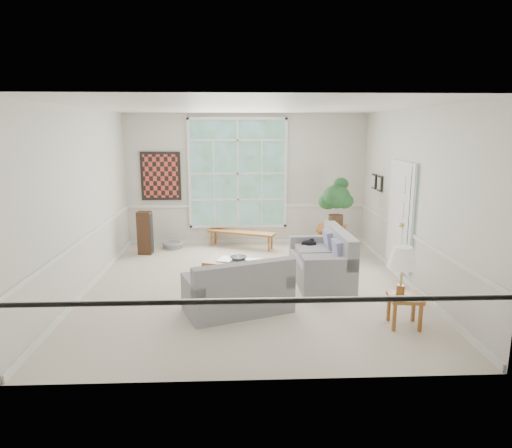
{
  "coord_description": "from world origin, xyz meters",
  "views": [
    {
      "loc": [
        -0.23,
        -7.47,
        2.67
      ],
      "look_at": [
        0.1,
        0.2,
        1.05
      ],
      "focal_mm": 32.0,
      "sensor_mm": 36.0,
      "label": 1
    }
  ],
  "objects_px": {
    "loveseat_right": "(321,256)",
    "coffee_table": "(239,272)",
    "loveseat_front": "(238,285)",
    "end_table": "(331,240)",
    "side_table": "(404,311)"
  },
  "relations": [
    {
      "from": "end_table",
      "to": "side_table",
      "type": "relative_size",
      "value": 1.39
    },
    {
      "from": "loveseat_front",
      "to": "coffee_table",
      "type": "height_order",
      "value": "loveseat_front"
    },
    {
      "from": "loveseat_right",
      "to": "coffee_table",
      "type": "xyz_separation_m",
      "value": [
        -1.43,
        -0.11,
        -0.25
      ]
    },
    {
      "from": "end_table",
      "to": "loveseat_right",
      "type": "bearing_deg",
      "value": -107.42
    },
    {
      "from": "loveseat_front",
      "to": "end_table",
      "type": "distance_m",
      "value": 3.65
    },
    {
      "from": "end_table",
      "to": "side_table",
      "type": "height_order",
      "value": "end_table"
    },
    {
      "from": "loveseat_front",
      "to": "side_table",
      "type": "distance_m",
      "value": 2.37
    },
    {
      "from": "end_table",
      "to": "side_table",
      "type": "distance_m",
      "value": 3.68
    },
    {
      "from": "loveseat_front",
      "to": "coffee_table",
      "type": "xyz_separation_m",
      "value": [
        0.03,
        1.19,
        -0.2
      ]
    },
    {
      "from": "loveseat_front",
      "to": "end_table",
      "type": "height_order",
      "value": "loveseat_front"
    },
    {
      "from": "loveseat_front",
      "to": "coffee_table",
      "type": "distance_m",
      "value": 1.2
    },
    {
      "from": "loveseat_right",
      "to": "loveseat_front",
      "type": "height_order",
      "value": "loveseat_right"
    },
    {
      "from": "coffee_table",
      "to": "side_table",
      "type": "relative_size",
      "value": 2.63
    },
    {
      "from": "coffee_table",
      "to": "side_table",
      "type": "height_order",
      "value": "side_table"
    },
    {
      "from": "coffee_table",
      "to": "side_table",
      "type": "xyz_separation_m",
      "value": [
        2.24,
        -1.81,
        0.0
      ]
    }
  ]
}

